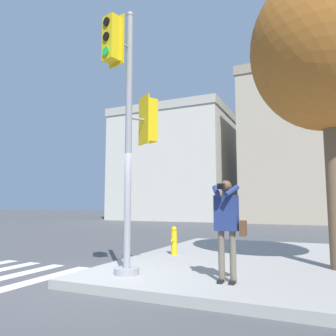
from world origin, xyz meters
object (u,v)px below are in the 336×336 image
person_photographer (227,220)px  fire_hydrant (174,240)px  traffic_signal_pole (130,117)px  street_tree (327,50)px

person_photographer → fire_hydrant: size_ratio=2.34×
person_photographer → traffic_signal_pole: bearing=-175.8°
street_tree → fire_hydrant: (-3.89, 0.47, -4.35)m
traffic_signal_pole → fire_hydrant: 3.80m
person_photographer → fire_hydrant: 3.34m
person_photographer → fire_hydrant: (-2.08, 2.52, -0.68)m
person_photographer → fire_hydrant: person_photographer is taller
street_tree → fire_hydrant: 5.86m
traffic_signal_pole → person_photographer: size_ratio=3.05×
traffic_signal_pole → fire_hydrant: traffic_signal_pole is taller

